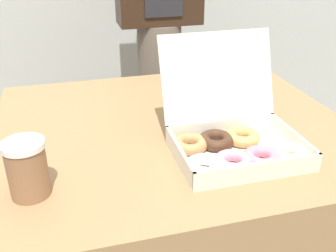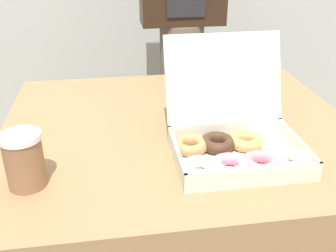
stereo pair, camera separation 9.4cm
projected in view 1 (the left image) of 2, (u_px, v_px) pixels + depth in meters
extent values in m
cube|color=#99754C|center=(172.00, 225.00, 1.28)|extent=(0.99, 0.86, 0.73)
cube|color=silver|center=(237.00, 155.00, 0.96)|extent=(0.31, 0.23, 0.01)
cube|color=silver|center=(179.00, 155.00, 0.91)|extent=(0.01, 0.23, 0.04)
cube|color=silver|center=(293.00, 139.00, 0.98)|extent=(0.01, 0.23, 0.04)
cube|color=silver|center=(259.00, 171.00, 0.85)|extent=(0.31, 0.01, 0.04)
cube|color=silver|center=(221.00, 127.00, 1.04)|extent=(0.31, 0.01, 0.04)
cube|color=silver|center=(218.00, 76.00, 1.02)|extent=(0.31, 0.09, 0.22)
torus|color=white|center=(203.00, 166.00, 0.88)|extent=(0.12, 0.12, 0.03)
torus|color=#B27F4C|center=(189.00, 144.00, 0.97)|extent=(0.12, 0.12, 0.03)
torus|color=pink|center=(233.00, 162.00, 0.90)|extent=(0.12, 0.12, 0.03)
torus|color=#422819|center=(216.00, 140.00, 0.99)|extent=(0.13, 0.13, 0.03)
torus|color=pink|center=(262.00, 158.00, 0.91)|extent=(0.11, 0.11, 0.03)
torus|color=tan|center=(242.00, 137.00, 1.01)|extent=(0.12, 0.12, 0.03)
torus|color=silver|center=(289.00, 153.00, 0.93)|extent=(0.11, 0.11, 0.03)
cylinder|color=#8C6042|center=(28.00, 171.00, 0.80)|extent=(0.08, 0.08, 0.11)
cylinder|color=white|center=(23.00, 145.00, 0.77)|extent=(0.09, 0.09, 0.01)
cylinder|color=#665B51|center=(160.00, 113.00, 1.90)|extent=(0.19, 0.19, 0.86)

